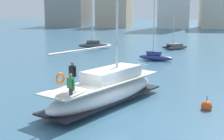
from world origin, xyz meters
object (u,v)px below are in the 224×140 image
object	(u,v)px
main_sailboat	(106,90)
moored_sloop_far	(95,45)
mooring_buoy	(206,106)
moored_cutter_left	(155,56)
moored_catamaran	(175,46)

from	to	relation	value
main_sailboat	moored_sloop_far	size ratio (longest dim) A/B	2.14
mooring_buoy	moored_sloop_far	bearing A→B (deg)	116.51
moored_cutter_left	moored_sloop_far	bearing A→B (deg)	133.47
moored_sloop_far	mooring_buoy	world-z (taller)	moored_sloop_far
main_sailboat	moored_catamaran	bearing A→B (deg)	82.40
main_sailboat	moored_sloop_far	xyz separation A→B (m)	(-8.29, 28.81, -0.38)
moored_catamaran	moored_cutter_left	size ratio (longest dim) A/B	0.70
moored_catamaran	moored_cutter_left	xyz separation A→B (m)	(-2.15, -11.70, 0.04)
main_sailboat	mooring_buoy	size ratio (longest dim) A/B	15.15
main_sailboat	moored_catamaran	world-z (taller)	main_sailboat
mooring_buoy	moored_cutter_left	bearing A→B (deg)	103.10
moored_catamaran	moored_cutter_left	distance (m)	11.89
moored_sloop_far	moored_catamaran	size ratio (longest dim) A/B	1.31
main_sailboat	moored_catamaran	xyz separation A→B (m)	(3.98, 29.83, -0.45)
main_sailboat	mooring_buoy	bearing A→B (deg)	0.96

